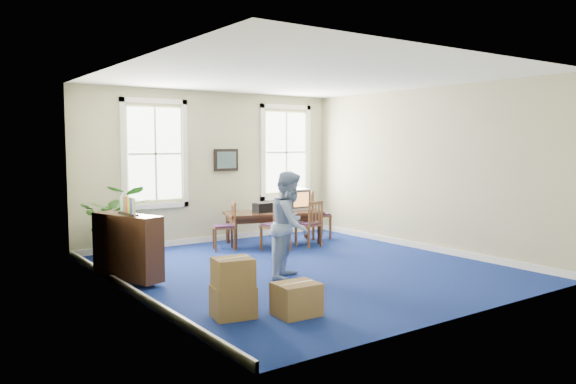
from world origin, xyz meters
TOP-DOWN VIEW (x-y plane):
  - floor at (0.00, 0.00)m, footprint 6.50×6.50m
  - ceiling at (0.00, 0.00)m, footprint 6.50×6.50m
  - wall_back at (0.00, 3.25)m, footprint 6.50×0.00m
  - wall_front at (0.00, -3.25)m, footprint 6.50×0.00m
  - wall_left at (-3.00, 0.00)m, footprint 0.00×6.50m
  - wall_right at (3.00, 0.00)m, footprint 0.00×6.50m
  - baseboard_back at (0.00, 3.22)m, footprint 6.00×0.04m
  - baseboard_left at (-2.97, 0.00)m, footprint 0.04×6.50m
  - baseboard_right at (2.97, 0.00)m, footprint 0.04×6.50m
  - window_left at (-1.30, 3.23)m, footprint 1.40×0.12m
  - window_right at (1.90, 3.23)m, footprint 1.40×0.12m
  - wall_picture at (0.30, 3.20)m, footprint 0.58×0.06m
  - conference_table at (0.88, 2.23)m, footprint 2.18×1.45m
  - crt_tv at (1.47, 2.28)m, footprint 0.52×0.56m
  - game_console at (1.74, 2.23)m, footprint 0.25×0.27m
  - equipment_bag at (0.65, 2.28)m, footprint 0.40×0.27m
  - chair_near_left at (0.47, 1.55)m, footprint 0.50×0.50m
  - chair_near_right at (1.29, 1.55)m, footprint 0.48×0.48m
  - chair_end_left at (-0.30, 2.23)m, footprint 0.55×0.55m
  - chair_end_right at (2.06, 2.23)m, footprint 0.57×0.57m
  - man at (-0.55, -0.38)m, footprint 1.04×1.00m
  - credenza at (-2.75, 0.79)m, footprint 0.74×1.30m
  - brochure_rack at (-2.73, 0.79)m, footprint 0.12×0.64m
  - potted_plant at (-2.28, 2.66)m, footprint 1.55×1.47m
  - cardboard_boxes at (-2.11, -1.55)m, footprint 1.48×1.48m

SIDE VIEW (x-z plane):
  - floor at x=0.00m, z-range 0.00..0.00m
  - baseboard_back at x=0.00m, z-range 0.00..0.12m
  - baseboard_left at x=-2.97m, z-range 0.00..0.12m
  - baseboard_right at x=2.97m, z-range 0.00..0.12m
  - conference_table at x=0.88m, z-range 0.00..0.68m
  - cardboard_boxes at x=-2.11m, z-range 0.00..0.77m
  - chair_near_right at x=1.29m, z-range 0.00..0.94m
  - chair_end_left at x=-0.30m, z-range 0.00..0.95m
  - credenza at x=-2.75m, z-range 0.00..0.98m
  - chair_near_left at x=0.47m, z-range 0.00..1.03m
  - chair_end_right at x=2.06m, z-range 0.00..1.07m
  - potted_plant at x=-2.28m, z-range 0.00..1.36m
  - game_console at x=1.74m, z-range 0.68..0.74m
  - equipment_bag at x=0.65m, z-range 0.68..0.87m
  - man at x=-0.55m, z-range 0.00..1.68m
  - crt_tv at x=1.47m, z-range 0.68..1.13m
  - brochure_rack at x=-2.73m, z-range 0.98..1.27m
  - wall_back at x=0.00m, z-range -1.65..4.85m
  - wall_front at x=0.00m, z-range -1.65..4.85m
  - wall_left at x=-3.00m, z-range -1.65..4.85m
  - wall_right at x=3.00m, z-range -1.65..4.85m
  - wall_picture at x=0.30m, z-range 1.51..1.99m
  - window_left at x=-1.30m, z-range 0.80..3.00m
  - window_right at x=1.90m, z-range 0.80..3.00m
  - ceiling at x=0.00m, z-range 3.20..3.20m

